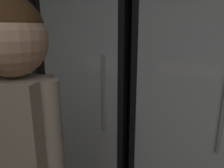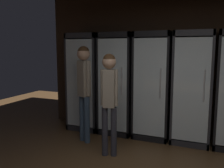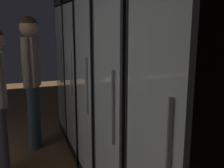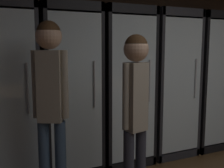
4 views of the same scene
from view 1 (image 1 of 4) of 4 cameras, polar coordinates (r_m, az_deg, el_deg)
cooler_far_left at (r=2.20m, az=-19.17°, el=-0.10°), size 0.64×0.62×1.94m
cooler_left at (r=1.81m, az=-2.85°, el=-2.28°), size 0.64×0.62×1.94m
cooler_center at (r=1.64m, az=19.37°, el=-5.03°), size 0.64×0.62×1.94m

